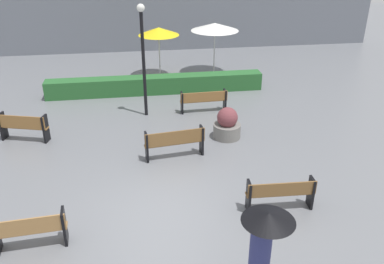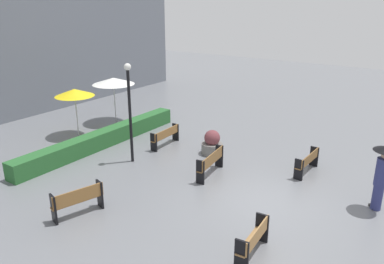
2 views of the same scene
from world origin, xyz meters
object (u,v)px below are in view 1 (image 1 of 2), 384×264
object	(u,v)px
lamp_post	(143,50)
bench_mid_center	(175,141)
bench_back_row	(204,100)
planter_pot	(227,125)
bench_far_left	(23,126)
patio_umbrella_yellow	(159,31)
bench_near_left	(30,229)
pedestrian_with_umbrella	(262,250)
bench_near_right	(281,193)
patio_umbrella_white	(215,27)

from	to	relation	value
lamp_post	bench_mid_center	bearing A→B (deg)	-77.97
bench_back_row	planter_pot	size ratio (longest dim) A/B	1.69
planter_pot	bench_mid_center	bearing A→B (deg)	-149.13
bench_far_left	planter_pot	world-z (taller)	planter_pot
bench_back_row	patio_umbrella_yellow	size ratio (longest dim) A/B	0.77
bench_far_left	patio_umbrella_yellow	size ratio (longest dim) A/B	0.70
bench_near_left	bench_far_left	bearing A→B (deg)	103.51
pedestrian_with_umbrella	planter_pot	world-z (taller)	pedestrian_with_umbrella
bench_near_right	lamp_post	bearing A→B (deg)	115.38
bench_back_row	bench_near_right	size ratio (longest dim) A/B	1.05
pedestrian_with_umbrella	patio_umbrella_white	xyz separation A→B (m)	(1.87, 13.69, 0.93)
bench_mid_center	bench_back_row	bearing A→B (deg)	66.35
bench_mid_center	patio_umbrella_white	bearing A→B (deg)	70.69
bench_mid_center	bench_far_left	world-z (taller)	bench_mid_center
bench_near_left	pedestrian_with_umbrella	distance (m)	5.05
planter_pot	patio_umbrella_yellow	size ratio (longest dim) A/B	0.46
pedestrian_with_umbrella	patio_umbrella_white	world-z (taller)	patio_umbrella_white
bench_back_row	bench_near_left	size ratio (longest dim) A/B	1.17
bench_near_right	bench_far_left	distance (m)	8.63
bench_near_right	planter_pot	distance (m)	4.13
bench_near_left	planter_pot	xyz separation A→B (m)	(5.42, 4.65, -0.04)
pedestrian_with_umbrella	lamp_post	world-z (taller)	lamp_post
bench_far_left	lamp_post	xyz separation A→B (m)	(4.10, 1.55, 1.95)
pedestrian_with_umbrella	patio_umbrella_white	bearing A→B (deg)	82.21
planter_pot	bench_far_left	bearing A→B (deg)	173.72
patio_umbrella_yellow	patio_umbrella_white	bearing A→B (deg)	1.04
bench_near_right	pedestrian_with_umbrella	bearing A→B (deg)	-116.76
bench_near_left	pedestrian_with_umbrella	xyz separation A→B (m)	(4.44, -2.24, 0.87)
bench_near_right	pedestrian_with_umbrella	size ratio (longest dim) A/B	0.79
patio_umbrella_yellow	lamp_post	bearing A→B (deg)	-101.04
bench_back_row	bench_near_right	distance (m)	6.43
bench_far_left	bench_near_right	bearing A→B (deg)	-34.19
lamp_post	patio_umbrella_yellow	size ratio (longest dim) A/B	1.74
pedestrian_with_umbrella	bench_near_right	bearing A→B (deg)	63.24
bench_far_left	lamp_post	world-z (taller)	lamp_post
patio_umbrella_white	patio_umbrella_yellow	bearing A→B (deg)	-178.96
bench_near_left	lamp_post	world-z (taller)	lamp_post
planter_pot	patio_umbrella_white	size ratio (longest dim) A/B	0.44
bench_back_row	bench_mid_center	size ratio (longest dim) A/B	0.97
lamp_post	bench_far_left	bearing A→B (deg)	-159.24
lamp_post	patio_umbrella_white	distance (m)	5.71
planter_pot	patio_umbrella_white	world-z (taller)	patio_umbrella_white
bench_far_left	patio_umbrella_yellow	xyz separation A→B (m)	(4.97, 6.01, 1.63)
bench_far_left	bench_back_row	bearing A→B (deg)	13.58
bench_near_right	lamp_post	distance (m)	7.36
pedestrian_with_umbrella	patio_umbrella_yellow	bearing A→B (deg)	93.20
lamp_post	patio_umbrella_yellow	bearing A→B (deg)	78.96
bench_near_left	planter_pot	world-z (taller)	planter_pot
bench_near_right	bench_mid_center	world-z (taller)	bench_mid_center
bench_mid_center	patio_umbrella_white	size ratio (longest dim) A/B	0.75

